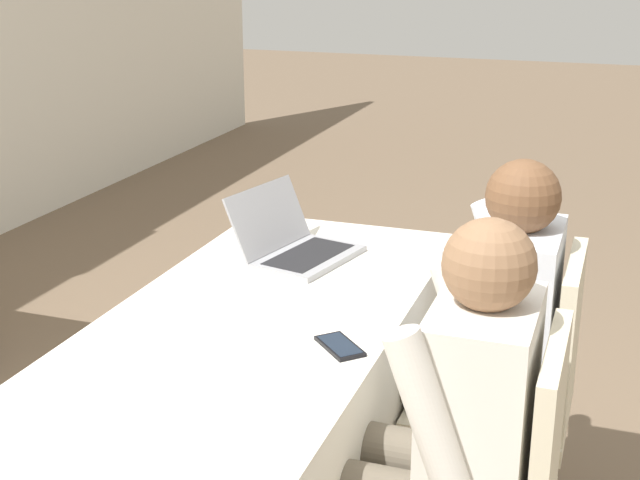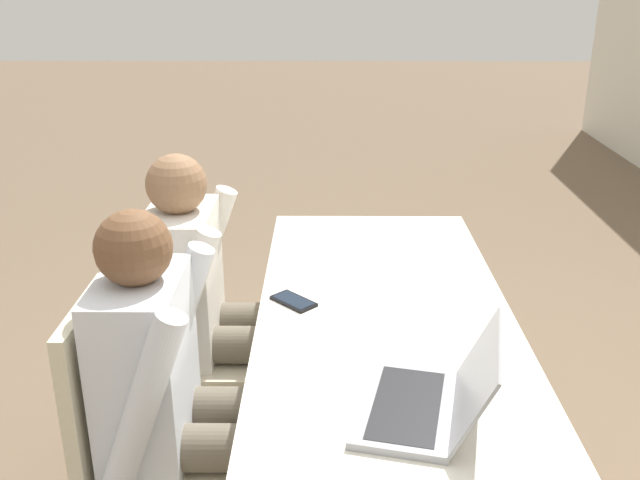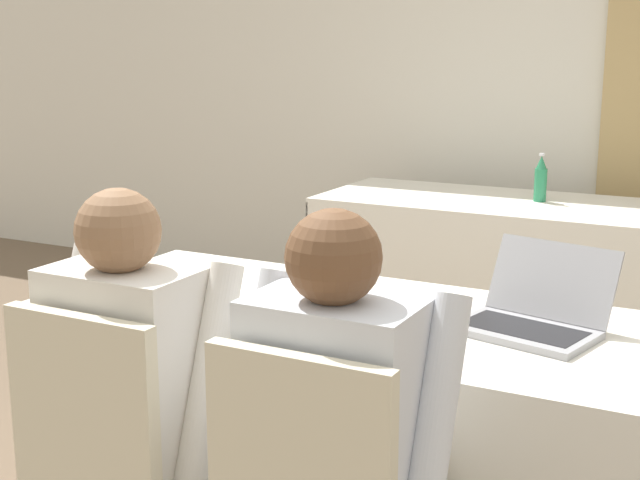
% 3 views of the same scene
% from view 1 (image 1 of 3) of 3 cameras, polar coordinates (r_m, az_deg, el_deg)
% --- Properties ---
extents(conference_table_near, '(1.84, 0.79, 0.75)m').
position_cam_1_polar(conference_table_near, '(2.51, -4.40, -8.89)').
color(conference_table_near, white).
rests_on(conference_table_near, ground_plane).
extents(laptop, '(0.42, 0.39, 0.22)m').
position_cam_1_polar(laptop, '(2.88, -1.52, -0.34)').
color(laptop, '#99999E').
rests_on(laptop, conference_table_near).
extents(cell_phone, '(0.16, 0.16, 0.01)m').
position_cam_1_polar(cell_phone, '(2.26, 1.28, -6.81)').
color(cell_phone, black).
rests_on(cell_phone, conference_table_near).
extents(paper_beside_laptop, '(0.24, 0.32, 0.00)m').
position_cam_1_polar(paper_beside_laptop, '(2.12, -11.37, -9.13)').
color(paper_beside_laptop, white).
rests_on(paper_beside_laptop, conference_table_near).
extents(chair_near_right, '(0.44, 0.44, 0.93)m').
position_cam_1_polar(chair_near_right, '(2.62, 12.55, -9.37)').
color(chair_near_right, tan).
rests_on(chair_near_right, ground_plane).
extents(person_checkered_shirt, '(0.50, 0.52, 1.19)m').
position_cam_1_polar(person_checkered_shirt, '(2.07, 7.90, -12.01)').
color(person_checkered_shirt, '#665B4C').
rests_on(person_checkered_shirt, ground_plane).
extents(person_white_shirt, '(0.50, 0.52, 1.19)m').
position_cam_1_polar(person_white_shirt, '(2.56, 10.47, -5.93)').
color(person_white_shirt, '#665B4C').
rests_on(person_white_shirt, ground_plane).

